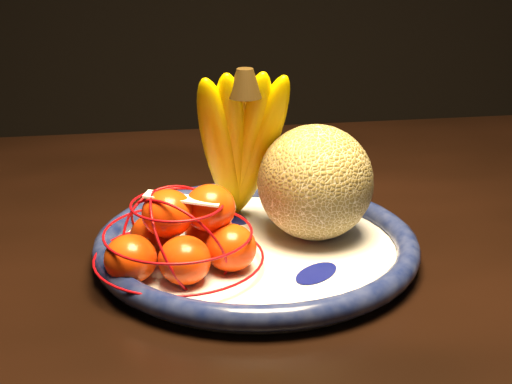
{
  "coord_description": "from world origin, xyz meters",
  "views": [
    {
      "loc": [
        -0.12,
        -0.73,
        1.09
      ],
      "look_at": [
        -0.1,
        0.02,
        0.81
      ],
      "focal_mm": 55.0,
      "sensor_mm": 36.0,
      "label": 1
    }
  ],
  "objects_px": {
    "dining_table": "(381,290)",
    "mandarin_bag": "(183,237)",
    "banana_bunch": "(240,139)",
    "fruit_bowl": "(256,247)",
    "cantaloupe": "(315,182)"
  },
  "relations": [
    {
      "from": "cantaloupe",
      "to": "fruit_bowl",
      "type": "bearing_deg",
      "value": -156.91
    },
    {
      "from": "banana_bunch",
      "to": "dining_table",
      "type": "bearing_deg",
      "value": -3.63
    },
    {
      "from": "banana_bunch",
      "to": "mandarin_bag",
      "type": "distance_m",
      "value": 0.14
    },
    {
      "from": "dining_table",
      "to": "cantaloupe",
      "type": "distance_m",
      "value": 0.18
    },
    {
      "from": "fruit_bowl",
      "to": "cantaloupe",
      "type": "bearing_deg",
      "value": 23.09
    },
    {
      "from": "fruit_bowl",
      "to": "mandarin_bag",
      "type": "height_order",
      "value": "mandarin_bag"
    },
    {
      "from": "mandarin_bag",
      "to": "cantaloupe",
      "type": "bearing_deg",
      "value": 28.35
    },
    {
      "from": "dining_table",
      "to": "mandarin_bag",
      "type": "xyz_separation_m",
      "value": [
        -0.22,
        -0.12,
        0.12
      ]
    },
    {
      "from": "fruit_bowl",
      "to": "mandarin_bag",
      "type": "distance_m",
      "value": 0.09
    },
    {
      "from": "fruit_bowl",
      "to": "mandarin_bag",
      "type": "bearing_deg",
      "value": -147.47
    },
    {
      "from": "dining_table",
      "to": "banana_bunch",
      "type": "distance_m",
      "value": 0.25
    },
    {
      "from": "cantaloupe",
      "to": "banana_bunch",
      "type": "xyz_separation_m",
      "value": [
        -0.08,
        0.04,
        0.04
      ]
    },
    {
      "from": "dining_table",
      "to": "mandarin_bag",
      "type": "bearing_deg",
      "value": -158.46
    },
    {
      "from": "dining_table",
      "to": "fruit_bowl",
      "type": "xyz_separation_m",
      "value": [
        -0.15,
        -0.08,
        0.09
      ]
    },
    {
      "from": "dining_table",
      "to": "banana_bunch",
      "type": "bearing_deg",
      "value": 176.96
    }
  ]
}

